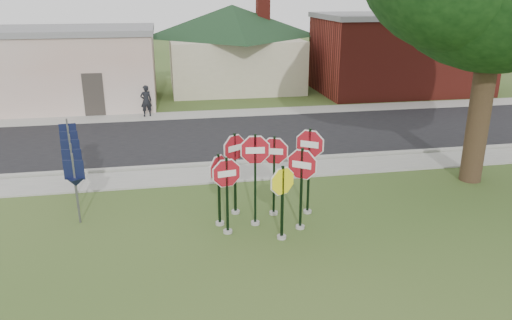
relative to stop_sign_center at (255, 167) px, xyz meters
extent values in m
plane|color=#34501E|center=(0.25, -1.51, -1.68)|extent=(120.00, 120.00, 0.00)
cube|color=gray|center=(0.25, 3.99, -1.65)|extent=(60.00, 1.60, 0.06)
cube|color=black|center=(0.25, 8.49, -1.66)|extent=(60.00, 7.00, 0.04)
cube|color=gray|center=(0.25, 12.79, -1.65)|extent=(60.00, 1.60, 0.06)
cube|color=gray|center=(0.25, 4.99, -1.61)|extent=(60.00, 0.20, 0.14)
cylinder|color=gray|center=(0.00, 0.00, -1.64)|extent=(0.24, 0.24, 0.08)
cube|color=black|center=(0.00, 0.00, -0.39)|extent=(0.06, 0.06, 2.58)
cylinder|color=white|center=(0.00, 0.00, 0.46)|extent=(1.08, 0.13, 1.09)
cylinder|color=maroon|center=(0.00, 0.00, 0.46)|extent=(1.00, 0.12, 1.01)
cube|color=white|center=(0.00, 0.00, 0.46)|extent=(0.50, 0.06, 0.17)
cylinder|color=gray|center=(0.52, -0.93, -1.64)|extent=(0.24, 0.24, 0.08)
cube|color=black|center=(0.52, -0.93, -0.68)|extent=(0.08, 0.07, 2.00)
cylinder|color=white|center=(0.52, -0.93, -0.10)|extent=(0.92, 0.44, 1.01)
cylinder|color=yellow|center=(0.52, -0.93, -0.10)|extent=(0.86, 0.42, 0.94)
cylinder|color=gray|center=(-0.81, -0.36, -1.64)|extent=(0.24, 0.24, 0.08)
cube|color=black|center=(-0.81, -0.36, -0.63)|extent=(0.07, 0.06, 2.10)
cylinder|color=white|center=(-0.81, -0.36, 0.00)|extent=(1.03, 0.21, 1.05)
cylinder|color=maroon|center=(-0.81, -0.36, 0.00)|extent=(0.96, 0.20, 0.97)
cube|color=white|center=(-0.81, -0.36, 0.00)|extent=(0.48, 0.10, 0.17)
cylinder|color=gray|center=(1.15, -0.46, -1.64)|extent=(0.24, 0.24, 0.08)
cube|color=black|center=(1.15, -0.46, -0.55)|extent=(0.08, 0.08, 2.27)
cylinder|color=white|center=(1.15, -0.46, 0.14)|extent=(0.92, 0.68, 1.13)
cylinder|color=maroon|center=(1.15, -0.46, 0.14)|extent=(0.85, 0.63, 1.04)
cube|color=white|center=(1.15, -0.46, 0.14)|extent=(0.42, 0.31, 0.18)
cylinder|color=gray|center=(0.64, 0.54, -1.64)|extent=(0.24, 0.24, 0.08)
cube|color=black|center=(0.64, 0.54, -0.52)|extent=(0.07, 0.07, 2.33)
cylinder|color=white|center=(0.64, 0.54, 0.22)|extent=(1.00, 0.39, 1.07)
cylinder|color=maroon|center=(0.64, 0.54, 0.22)|extent=(0.93, 0.37, 0.99)
cube|color=white|center=(0.64, 0.54, 0.22)|extent=(0.46, 0.18, 0.17)
cylinder|color=gray|center=(-0.43, 0.81, -1.64)|extent=(0.24, 0.24, 0.08)
cube|color=black|center=(-0.43, 0.81, -0.49)|extent=(0.08, 0.07, 2.39)
cylinder|color=white|center=(-0.43, 0.81, 0.29)|extent=(0.89, 0.57, 1.04)
cylinder|color=maroon|center=(-0.43, 0.81, 0.29)|extent=(0.83, 0.53, 0.96)
cube|color=white|center=(-0.43, 0.81, 0.29)|extent=(0.41, 0.26, 0.17)
cylinder|color=gray|center=(1.62, 0.46, -1.64)|extent=(0.24, 0.24, 0.08)
cube|color=black|center=(1.62, 0.46, -0.42)|extent=(0.08, 0.08, 2.52)
cylinder|color=white|center=(1.62, 0.46, 0.39)|extent=(0.93, 0.64, 1.12)
cylinder|color=maroon|center=(1.62, 0.46, 0.39)|extent=(0.87, 0.60, 1.04)
cube|color=white|center=(1.62, 0.46, 0.39)|extent=(0.43, 0.30, 0.18)
cylinder|color=gray|center=(-0.96, 0.16, -1.64)|extent=(0.24, 0.24, 0.08)
cube|color=black|center=(-0.96, 0.16, -0.66)|extent=(0.08, 0.08, 2.04)
cylinder|color=white|center=(-0.96, 0.16, -0.05)|extent=(0.69, 0.78, 1.02)
cylinder|color=maroon|center=(-0.96, 0.16, -0.05)|extent=(0.64, 0.72, 0.95)
cube|color=white|center=(-0.96, 0.16, -0.05)|extent=(0.32, 0.36, 0.16)
cube|color=#59595E|center=(-4.75, 0.99, -0.68)|extent=(0.05, 0.05, 2.00)
cube|color=black|center=(-4.75, 0.99, -0.13)|extent=(0.55, 0.13, 0.55)
cone|color=black|center=(-4.75, 0.99, -0.48)|extent=(0.65, 0.65, 0.25)
cube|color=#59595E|center=(-4.95, 1.99, -0.68)|extent=(0.05, 0.05, 2.00)
cube|color=black|center=(-4.95, 1.99, -0.13)|extent=(0.55, 0.09, 0.55)
cone|color=black|center=(-4.95, 1.99, -0.48)|extent=(0.62, 0.62, 0.25)
cube|color=#59595E|center=(-5.15, 2.99, -0.68)|extent=(0.05, 0.05, 2.00)
cube|color=black|center=(-5.15, 2.99, -0.13)|extent=(0.55, 0.05, 0.55)
cone|color=black|center=(-5.15, 2.99, -0.48)|extent=(0.58, 0.58, 0.25)
cube|color=#59595E|center=(-5.35, 3.99, -0.68)|extent=(0.05, 0.05, 2.00)
cube|color=black|center=(-5.35, 3.99, -0.13)|extent=(0.55, 0.05, 0.55)
cone|color=black|center=(-5.35, 3.99, -0.48)|extent=(0.58, 0.58, 0.25)
cube|color=#59595E|center=(-5.55, 4.99, -0.68)|extent=(0.05, 0.05, 2.00)
cube|color=black|center=(-5.55, 4.99, -0.13)|extent=(0.55, 0.09, 0.55)
cone|color=black|center=(-5.55, 4.99, -0.48)|extent=(0.62, 0.62, 0.25)
cube|color=beige|center=(-8.75, 16.49, 0.32)|extent=(12.00, 6.00, 4.00)
cube|color=gray|center=(-8.75, 16.49, 2.37)|extent=(12.20, 6.20, 0.30)
cube|color=#332D28|center=(-5.75, 13.51, -0.58)|extent=(1.00, 0.10, 2.20)
cube|color=beige|center=(2.25, 20.49, -0.08)|extent=(8.00, 8.00, 3.20)
pyramid|color=black|center=(2.25, 20.49, 3.52)|extent=(11.60, 11.60, 2.00)
cube|color=maroon|center=(4.25, 20.49, 3.32)|extent=(0.80, 0.80, 1.60)
cube|color=maroon|center=(12.25, 16.99, 0.57)|extent=(10.00, 6.00, 4.50)
cube|color=gray|center=(12.25, 16.99, 2.92)|extent=(10.20, 6.20, 0.30)
cube|color=white|center=(10.25, 14.04, 0.92)|extent=(2.00, 0.08, 0.90)
cylinder|color=black|center=(7.75, 1.99, 1.25)|extent=(0.70, 0.70, 5.86)
cylinder|color=black|center=(22.25, 24.49, 0.32)|extent=(0.50, 0.50, 4.00)
imported|color=black|center=(-3.18, 12.88, -0.84)|extent=(0.65, 0.51, 1.57)
camera|label=1|loc=(-2.23, -12.18, 4.43)|focal=35.00mm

